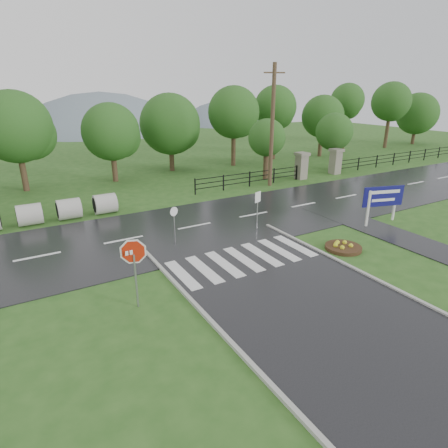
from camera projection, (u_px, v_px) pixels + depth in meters
ground at (323, 315)px, 12.82m from camera, size 120.00×120.00×0.00m
main_road at (195, 227)px, 20.93m from camera, size 90.00×8.00×0.04m
walkway at (386, 233)px, 20.10m from camera, size 2.20×11.00×0.04m
crosswalk at (243, 259)px, 16.86m from camera, size 6.50×2.80×0.02m
pillar_west at (301, 165)px, 31.56m from camera, size 1.00×1.00×2.24m
pillar_east at (336, 161)px, 33.46m from camera, size 1.00×1.00×2.24m
fence_west at (250, 178)px, 29.23m from camera, size 9.58×0.08×1.20m
fence_east at (410, 155)px, 38.71m from camera, size 20.58×0.08×1.20m
hills at (88, 213)px, 72.52m from camera, size 102.00×48.00×48.00m
treeline at (134, 177)px, 32.76m from camera, size 83.20×5.20×10.00m
stop_sign at (134, 258)px, 12.66m from camera, size 1.15×0.42×2.74m
estate_billboard at (383, 198)px, 20.96m from camera, size 2.41×0.79×2.18m
flower_bed at (343, 247)px, 17.97m from camera, size 1.73×1.73×0.35m
reg_sign_small at (258, 203)px, 20.03m from camera, size 0.46×0.17×2.13m
reg_sign_round at (174, 221)px, 18.13m from camera, size 0.44×0.15×1.95m
utility_pole_east at (272, 126)px, 28.25m from camera, size 1.56×0.60×9.06m
entrance_tree_left at (267, 138)px, 30.77m from camera, size 3.07×3.07×5.01m
entrance_tree_right at (334, 132)px, 34.39m from camera, size 3.39×3.39×5.22m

